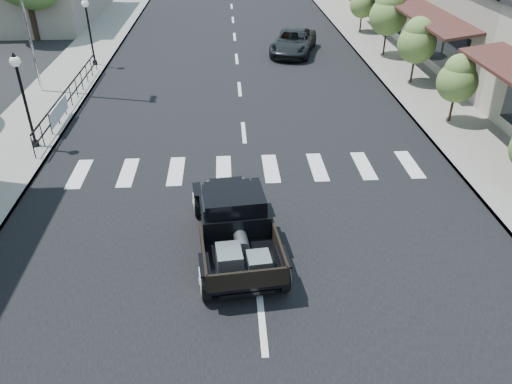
{
  "coord_description": "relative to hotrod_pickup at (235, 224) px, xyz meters",
  "views": [
    {
      "loc": [
        -0.61,
        -10.85,
        8.08
      ],
      "look_at": [
        0.1,
        0.86,
        1.0
      ],
      "focal_mm": 35.0,
      "sensor_mm": 36.0,
      "label": 1
    }
  ],
  "objects": [
    {
      "name": "lamp_post_c",
      "position": [
        -7.1,
        16.39,
        1.03
      ],
      "size": [
        0.36,
        0.36,
        3.4
      ],
      "primitive_type": null,
      "color": "black",
      "rests_on": "sidewalk_left"
    },
    {
      "name": "small_tree_d",
      "position": [
        8.8,
        17.25,
        1.03
      ],
      "size": [
        2.03,
        2.03,
        3.39
      ],
      "primitive_type": null,
      "color": "#567335",
      "rests_on": "sidewalk_right"
    },
    {
      "name": "railing",
      "position": [
        -6.8,
        10.39,
        -0.17
      ],
      "size": [
        0.08,
        10.0,
        1.0
      ],
      "primitive_type": null,
      "color": "black",
      "rests_on": "sidewalk_left"
    },
    {
      "name": "small_tree_c",
      "position": [
        8.8,
        12.49,
        0.82
      ],
      "size": [
        1.78,
        1.78,
        2.97
      ],
      "primitive_type": null,
      "color": "#567335",
      "rests_on": "sidewalk_right"
    },
    {
      "name": "banner",
      "position": [
        -6.72,
        8.39,
        -0.37
      ],
      "size": [
        0.04,
        2.2,
        0.6
      ],
      "primitive_type": null,
      "color": "silver",
      "rests_on": "sidewalk_left"
    },
    {
      "name": "small_tree_b",
      "position": [
        8.8,
        7.73,
        0.63
      ],
      "size": [
        1.56,
        1.56,
        2.6
      ],
      "primitive_type": null,
      "color": "#567335",
      "rests_on": "sidewalk_right"
    },
    {
      "name": "road_markings",
      "position": [
        0.5,
        10.39,
        -0.82
      ],
      "size": [
        12.0,
        60.0,
        0.06
      ],
      "primitive_type": null,
      "color": "silver",
      "rests_on": "ground"
    },
    {
      "name": "second_car",
      "position": [
        3.8,
        18.34,
        -0.17
      ],
      "size": [
        3.42,
        5.12,
        1.31
      ],
      "primitive_type": "imported",
      "rotation": [
        0.0,
        0.0,
        -0.29
      ],
      "color": "black",
      "rests_on": "ground"
    },
    {
      "name": "ground",
      "position": [
        0.5,
        0.39,
        -0.82
      ],
      "size": [
        120.0,
        120.0,
        0.0
      ],
      "primitive_type": "plane",
      "color": "black",
      "rests_on": "ground"
    },
    {
      "name": "small_tree_e",
      "position": [
        8.8,
        22.77,
        0.67
      ],
      "size": [
        1.61,
        1.61,
        2.68
      ],
      "primitive_type": null,
      "color": "#567335",
      "rests_on": "sidewalk_right"
    },
    {
      "name": "road",
      "position": [
        0.5,
        15.39,
        -0.81
      ],
      "size": [
        14.0,
        80.0,
        0.02
      ],
      "primitive_type": "cube",
      "color": "black",
      "rests_on": "ground"
    },
    {
      "name": "lamp_post_b",
      "position": [
        -7.1,
        6.39,
        1.03
      ],
      "size": [
        0.36,
        0.36,
        3.4
      ],
      "primitive_type": null,
      "color": "black",
      "rests_on": "sidewalk_left"
    },
    {
      "name": "sidewalk_left",
      "position": [
        -8.0,
        15.39,
        -0.74
      ],
      "size": [
        3.0,
        80.0,
        0.15
      ],
      "primitive_type": "cube",
      "color": "gray",
      "rests_on": "ground"
    },
    {
      "name": "sidewalk_right",
      "position": [
        9.0,
        15.39,
        -0.74
      ],
      "size": [
        3.0,
        80.0,
        0.15
      ],
      "primitive_type": "cube",
      "color": "gray",
      "rests_on": "ground"
    },
    {
      "name": "hotrod_pickup",
      "position": [
        0.0,
        0.0,
        0.0
      ],
      "size": [
        2.67,
        4.92,
        1.64
      ],
      "primitive_type": null,
      "rotation": [
        0.0,
        0.0,
        0.1
      ],
      "color": "black",
      "rests_on": "ground"
    }
  ]
}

